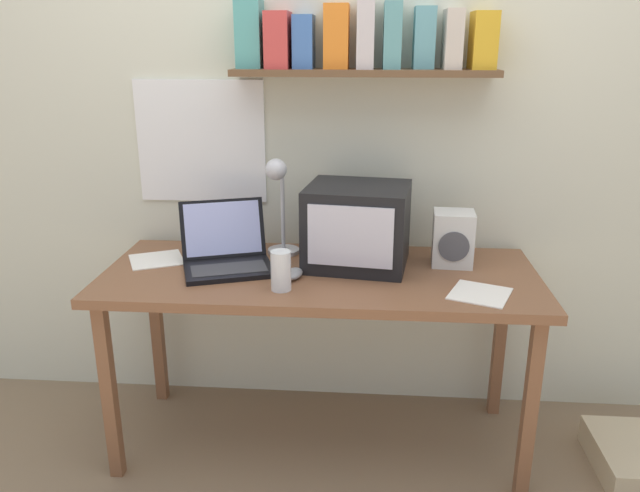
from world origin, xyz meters
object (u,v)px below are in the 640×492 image
(laptop, at_px, (226,251))
(loose_paper_near_monitor, at_px, (157,260))
(space_heater, at_px, (453,238))
(computer_mouse, at_px, (293,274))
(printed_handout, at_px, (480,294))
(corner_desk, at_px, (320,288))
(juice_glass, at_px, (281,273))
(crt_monitor, at_px, (357,226))
(desk_lamp, at_px, (279,197))

(laptop, xyz_separation_m, loose_paper_near_monitor, (-0.29, 0.04, -0.06))
(space_heater, height_order, computer_mouse, space_heater)
(printed_handout, bearing_deg, corner_desk, 162.84)
(juice_glass, xyz_separation_m, space_heater, (0.61, 0.30, 0.04))
(laptop, xyz_separation_m, computer_mouse, (0.27, -0.10, -0.04))
(crt_monitor, xyz_separation_m, laptop, (-0.49, -0.06, -0.09))
(crt_monitor, xyz_separation_m, loose_paper_near_monitor, (-0.77, -0.02, -0.15))
(space_heater, xyz_separation_m, computer_mouse, (-0.58, -0.19, -0.09))
(desk_lamp, height_order, space_heater, desk_lamp)
(space_heater, distance_m, computer_mouse, 0.62)
(crt_monitor, bearing_deg, loose_paper_near_monitor, -171.25)
(corner_desk, distance_m, desk_lamp, 0.39)
(crt_monitor, height_order, juice_glass, crt_monitor)
(space_heater, bearing_deg, crt_monitor, -171.70)
(juice_glass, bearing_deg, desk_lamp, 98.58)
(corner_desk, relative_size, computer_mouse, 13.75)
(crt_monitor, xyz_separation_m, printed_handout, (0.42, -0.26, -0.15))
(laptop, height_order, computer_mouse, laptop)
(juice_glass, xyz_separation_m, computer_mouse, (0.03, 0.11, -0.05))
(crt_monitor, height_order, loose_paper_near_monitor, crt_monitor)
(juice_glass, xyz_separation_m, printed_handout, (0.67, 0.01, -0.06))
(corner_desk, xyz_separation_m, loose_paper_near_monitor, (-0.64, 0.08, 0.07))
(crt_monitor, distance_m, desk_lamp, 0.33)
(desk_lamp, height_order, loose_paper_near_monitor, desk_lamp)
(laptop, bearing_deg, computer_mouse, -40.27)
(corner_desk, distance_m, computer_mouse, 0.14)
(corner_desk, relative_size, crt_monitor, 3.90)
(space_heater, bearing_deg, loose_paper_near_monitor, -174.07)
(juice_glass, height_order, loose_paper_near_monitor, juice_glass)
(juice_glass, relative_size, space_heater, 0.67)
(laptop, height_order, loose_paper_near_monitor, laptop)
(space_heater, relative_size, loose_paper_near_monitor, 0.80)
(space_heater, bearing_deg, printed_handout, -74.63)
(crt_monitor, height_order, space_heater, crt_monitor)
(printed_handout, bearing_deg, loose_paper_near_monitor, 168.25)
(desk_lamp, height_order, printed_handout, desk_lamp)
(loose_paper_near_monitor, bearing_deg, laptop, -8.78)
(juice_glass, bearing_deg, laptop, 137.85)
(laptop, distance_m, desk_lamp, 0.29)
(laptop, relative_size, computer_mouse, 3.43)
(space_heater, height_order, printed_handout, space_heater)
(laptop, relative_size, juice_glass, 2.88)
(space_heater, bearing_deg, computer_mouse, -158.07)
(corner_desk, bearing_deg, crt_monitor, 35.14)
(desk_lamp, relative_size, computer_mouse, 3.35)
(corner_desk, height_order, printed_handout, printed_handout)
(space_heater, bearing_deg, laptop, -170.35)
(laptop, bearing_deg, printed_handout, -31.69)
(crt_monitor, distance_m, computer_mouse, 0.31)
(loose_paper_near_monitor, bearing_deg, crt_monitor, 1.13)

